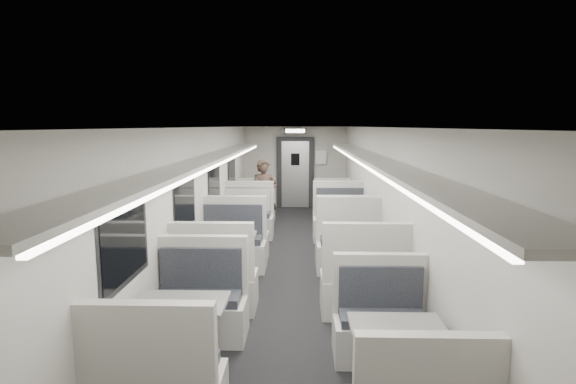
# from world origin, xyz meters

# --- Properties ---
(room) EXTENTS (3.24, 12.24, 2.64)m
(room) POSITION_xyz_m (0.00, 0.00, 1.20)
(room) COLOR black
(room) RESTS_ON ground
(booth_left_a) EXTENTS (0.99, 2.00, 1.07)m
(booth_left_a) POSITION_xyz_m (-1.00, 3.39, 0.36)
(booth_left_a) COLOR #B2ADA7
(booth_left_a) RESTS_ON room
(booth_left_b) EXTENTS (1.12, 2.27, 1.21)m
(booth_left_b) POSITION_xyz_m (-1.00, 1.49, 0.41)
(booth_left_b) COLOR #B2ADA7
(booth_left_b) RESTS_ON room
(booth_left_c) EXTENTS (1.13, 2.30, 1.23)m
(booth_left_c) POSITION_xyz_m (-1.00, -0.73, 0.41)
(booth_left_c) COLOR #B2ADA7
(booth_left_c) RESTS_ON room
(booth_left_d) EXTENTS (1.07, 2.16, 1.16)m
(booth_left_d) POSITION_xyz_m (-1.00, -3.17, 0.39)
(booth_left_d) COLOR #B2ADA7
(booth_left_d) RESTS_ON room
(booth_right_a) EXTENTS (0.97, 1.96, 1.05)m
(booth_right_a) POSITION_xyz_m (1.00, 3.64, 0.35)
(booth_right_a) COLOR #B2ADA7
(booth_right_a) RESTS_ON room
(booth_right_b) EXTENTS (1.15, 2.33, 1.25)m
(booth_right_b) POSITION_xyz_m (1.00, 1.30, 0.42)
(booth_right_b) COLOR #B2ADA7
(booth_right_b) RESTS_ON room
(booth_right_c) EXTENTS (1.15, 2.34, 1.25)m
(booth_right_c) POSITION_xyz_m (1.00, -0.78, 0.42)
(booth_right_c) COLOR #B2ADA7
(booth_right_c) RESTS_ON room
(booth_right_d) EXTENTS (0.99, 2.02, 1.08)m
(booth_right_d) POSITION_xyz_m (1.00, -3.52, 0.36)
(booth_right_d) COLOR #B2ADA7
(booth_right_d) RESTS_ON room
(passenger) EXTENTS (0.68, 0.51, 1.67)m
(passenger) POSITION_xyz_m (-0.68, 2.88, 0.83)
(passenger) COLOR black
(passenger) RESTS_ON room
(window_a) EXTENTS (0.02, 1.18, 0.84)m
(window_a) POSITION_xyz_m (-1.49, 3.40, 1.35)
(window_a) COLOR black
(window_a) RESTS_ON room
(window_b) EXTENTS (0.02, 1.18, 0.84)m
(window_b) POSITION_xyz_m (-1.49, 1.20, 1.35)
(window_b) COLOR black
(window_b) RESTS_ON room
(window_c) EXTENTS (0.02, 1.18, 0.84)m
(window_c) POSITION_xyz_m (-1.49, -1.00, 1.35)
(window_c) COLOR black
(window_c) RESTS_ON room
(window_d) EXTENTS (0.02, 1.18, 0.84)m
(window_d) POSITION_xyz_m (-1.49, -3.20, 1.35)
(window_d) COLOR black
(window_d) RESTS_ON room
(luggage_rack_left) EXTENTS (0.46, 10.40, 0.09)m
(luggage_rack_left) POSITION_xyz_m (-1.24, -0.30, 1.92)
(luggage_rack_left) COLOR #B2ADA7
(luggage_rack_left) RESTS_ON room
(luggage_rack_right) EXTENTS (0.46, 10.40, 0.09)m
(luggage_rack_right) POSITION_xyz_m (1.24, -0.30, 1.92)
(luggage_rack_right) COLOR #B2ADA7
(luggage_rack_right) RESTS_ON room
(vestibule_door) EXTENTS (1.10, 0.13, 2.10)m
(vestibule_door) POSITION_xyz_m (0.00, 5.93, 1.04)
(vestibule_door) COLOR black
(vestibule_door) RESTS_ON room
(exit_sign) EXTENTS (0.62, 0.12, 0.16)m
(exit_sign) POSITION_xyz_m (0.00, 5.44, 2.28)
(exit_sign) COLOR black
(exit_sign) RESTS_ON room
(wall_notice) EXTENTS (0.32, 0.02, 0.40)m
(wall_notice) POSITION_xyz_m (0.75, 5.92, 1.50)
(wall_notice) COLOR silver
(wall_notice) RESTS_ON room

